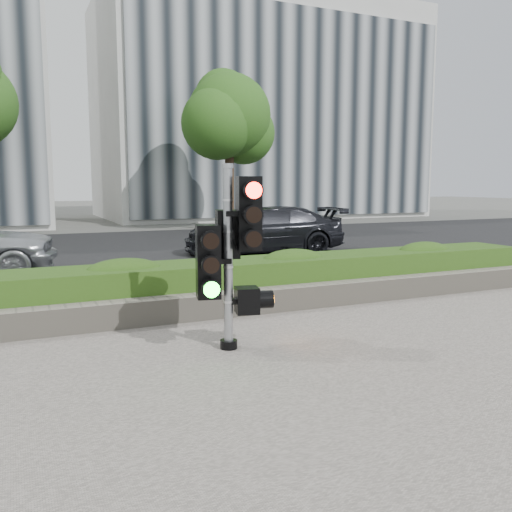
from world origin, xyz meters
TOP-DOWN VIEW (x-y plane):
  - ground at (0.00, 0.00)m, footprint 120.00×120.00m
  - sidewalk at (0.00, -2.50)m, footprint 16.00×11.00m
  - road at (0.00, 10.00)m, footprint 60.00×13.00m
  - curb at (0.00, 3.15)m, footprint 60.00×0.25m
  - stone_wall at (0.00, 1.90)m, footprint 12.00×0.32m
  - hedge at (0.00, 2.55)m, footprint 12.00×1.00m
  - building_right at (11.00, 25.00)m, footprint 18.00×10.00m
  - tree_right at (5.48, 15.55)m, footprint 4.10×3.58m
  - traffic_signal at (-0.41, 0.47)m, footprint 0.75×0.60m
  - car_dark at (3.63, 8.19)m, footprint 4.52×2.29m

SIDE VIEW (x-z plane):
  - ground at x=0.00m, z-range 0.00..0.00m
  - road at x=0.00m, z-range 0.00..0.02m
  - sidewalk at x=0.00m, z-range 0.00..0.03m
  - curb at x=0.00m, z-range 0.00..0.12m
  - stone_wall at x=0.00m, z-range 0.03..0.37m
  - hedge at x=0.00m, z-range 0.03..0.71m
  - car_dark at x=3.63m, z-range 0.02..1.28m
  - traffic_signal at x=-0.41m, z-range 0.14..2.21m
  - tree_right at x=5.48m, z-range 1.22..7.75m
  - building_right at x=11.00m, z-range 0.00..12.00m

